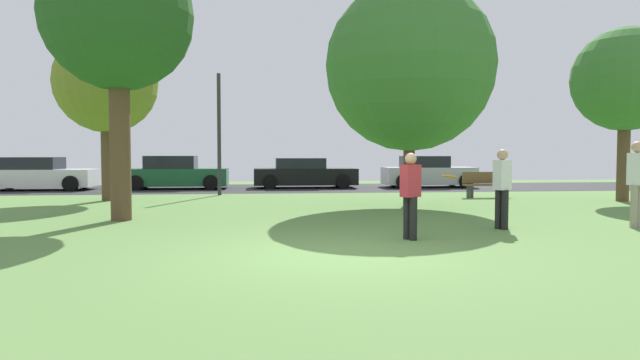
# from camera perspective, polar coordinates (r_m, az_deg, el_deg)

# --- Properties ---
(ground_plane) EXTENTS (44.00, 44.00, 0.00)m
(ground_plane) POSITION_cam_1_polar(r_m,az_deg,el_deg) (8.48, 2.05, -7.74)
(ground_plane) COLOR #5B8442
(road_strip) EXTENTS (44.00, 6.40, 0.01)m
(road_strip) POSITION_cam_1_polar(r_m,az_deg,el_deg) (24.33, -3.37, -0.85)
(road_strip) COLOR #28282B
(road_strip) RESTS_ON ground_plane
(oak_tree_left) EXTENTS (3.31, 3.31, 5.59)m
(oak_tree_left) POSITION_cam_1_polar(r_m,az_deg,el_deg) (20.27, 29.38, 9.12)
(oak_tree_left) COLOR brown
(oak_tree_left) RESTS_ON ground_plane
(oak_tree_center) EXTENTS (4.93, 4.93, 6.55)m
(oak_tree_center) POSITION_cam_1_polar(r_m,az_deg,el_deg) (16.35, 9.40, 11.65)
(oak_tree_center) COLOR brown
(oak_tree_center) RESTS_ON ground_plane
(maple_tree_near) EXTENTS (3.29, 3.29, 5.53)m
(maple_tree_near) POSITION_cam_1_polar(r_m,az_deg,el_deg) (19.28, -21.51, 9.45)
(maple_tree_near) COLOR brown
(maple_tree_near) RESTS_ON ground_plane
(birch_tree_lone) EXTENTS (3.42, 3.42, 6.42)m
(birch_tree_lone) POSITION_cam_1_polar(r_m,az_deg,el_deg) (13.74, -20.43, 15.67)
(birch_tree_lone) COLOR brown
(birch_tree_lone) RESTS_ON ground_plane
(person_thrower) EXTENTS (0.38, 0.34, 1.56)m
(person_thrower) POSITION_cam_1_polar(r_m,az_deg,el_deg) (9.87, 9.47, -1.30)
(person_thrower) COLOR black
(person_thrower) RESTS_ON ground_plane
(person_catcher) EXTENTS (0.38, 0.34, 1.64)m
(person_catcher) POSITION_cam_1_polar(r_m,az_deg,el_deg) (11.70, 18.55, -0.54)
(person_catcher) COLOR black
(person_catcher) RESTS_ON ground_plane
(person_bystander) EXTENTS (0.34, 0.38, 1.81)m
(person_bystander) POSITION_cam_1_polar(r_m,az_deg,el_deg) (13.12, 30.28, 0.06)
(person_bystander) COLOR gray
(person_bystander) RESTS_ON ground_plane
(frisbee_disc) EXTENTS (0.38, 0.38, 0.07)m
(frisbee_disc) POSITION_cam_1_polar(r_m,az_deg,el_deg) (10.54, 13.40, 0.38)
(frisbee_disc) COLOR orange
(parked_car_white) EXTENTS (4.49, 1.99, 1.40)m
(parked_car_white) POSITION_cam_1_polar(r_m,az_deg,el_deg) (25.85, -27.49, 0.47)
(parked_car_white) COLOR white
(parked_car_white) RESTS_ON ground_plane
(parked_car_green) EXTENTS (4.41, 2.00, 1.45)m
(parked_car_green) POSITION_cam_1_polar(r_m,az_deg,el_deg) (24.56, -14.93, 0.63)
(parked_car_green) COLOR #195633
(parked_car_green) RESTS_ON ground_plane
(parked_car_black) EXTENTS (4.59, 2.02, 1.34)m
(parked_car_black) POSITION_cam_1_polar(r_m,az_deg,el_deg) (24.53, -1.67, 0.64)
(parked_car_black) COLOR black
(parked_car_black) RESTS_ON ground_plane
(parked_car_silver) EXTENTS (4.09, 2.00, 1.43)m
(parked_car_silver) POSITION_cam_1_polar(r_m,az_deg,el_deg) (25.39, 11.22, 0.73)
(parked_car_silver) COLOR #B7B7BC
(parked_car_silver) RESTS_ON ground_plane
(park_bench) EXTENTS (1.60, 0.45, 0.90)m
(park_bench) POSITION_cam_1_polar(r_m,az_deg,el_deg) (20.02, 16.99, -0.44)
(park_bench) COLOR brown
(park_bench) RESTS_ON ground_plane
(street_lamp_post) EXTENTS (0.14, 0.14, 4.50)m
(street_lamp_post) POSITION_cam_1_polar(r_m,az_deg,el_deg) (20.52, -10.54, 4.70)
(street_lamp_post) COLOR #2D2D33
(street_lamp_post) RESTS_ON ground_plane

